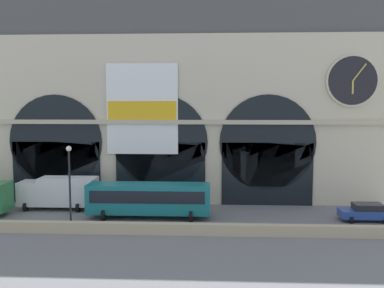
# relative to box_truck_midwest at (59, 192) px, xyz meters

# --- Properties ---
(ground_plane) EXTENTS (200.00, 200.00, 0.00)m
(ground_plane) POSITION_rel_box_truck_midwest_xyz_m (9.62, -2.36, -1.70)
(ground_plane) COLOR slate
(quay_parapet_wall) EXTENTS (90.00, 0.70, 0.91)m
(quay_parapet_wall) POSITION_rel_box_truck_midwest_xyz_m (9.62, -7.52, -1.25)
(quay_parapet_wall) COLOR #BCAD8C
(quay_parapet_wall) RESTS_ON ground
(station_building) EXTENTS (45.45, 4.99, 21.34)m
(station_building) POSITION_rel_box_truck_midwest_xyz_m (9.65, 4.92, 8.64)
(station_building) COLOR beige
(station_building) RESTS_ON ground
(box_truck_midwest) EXTENTS (7.50, 2.91, 3.12)m
(box_truck_midwest) POSITION_rel_box_truck_midwest_xyz_m (0.00, 0.00, 0.00)
(box_truck_midwest) COLOR white
(box_truck_midwest) RESTS_ON ground
(bus_center) EXTENTS (11.00, 3.25, 3.10)m
(bus_center) POSITION_rel_box_truck_midwest_xyz_m (9.23, -2.77, 0.08)
(bus_center) COLOR #19727A
(bus_center) RESTS_ON ground
(car_east) EXTENTS (4.40, 2.22, 1.55)m
(car_east) POSITION_rel_box_truck_midwest_xyz_m (28.41, -2.83, -0.90)
(car_east) COLOR #28479E
(car_east) RESTS_ON ground
(street_lamp_quayside) EXTENTS (0.44, 0.44, 6.90)m
(street_lamp_quayside) POSITION_rel_box_truck_midwest_xyz_m (3.41, -6.72, 2.71)
(street_lamp_quayside) COLOR black
(street_lamp_quayside) RESTS_ON ground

